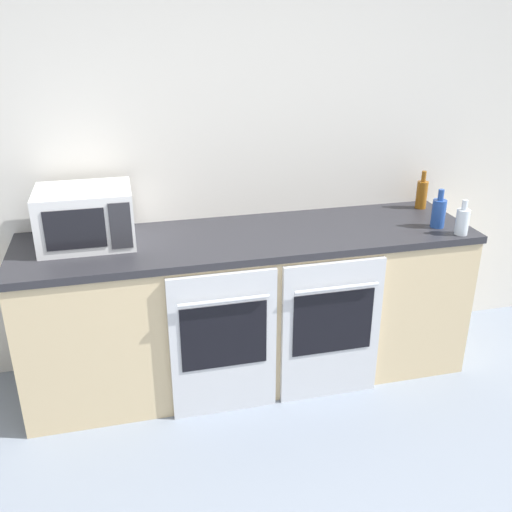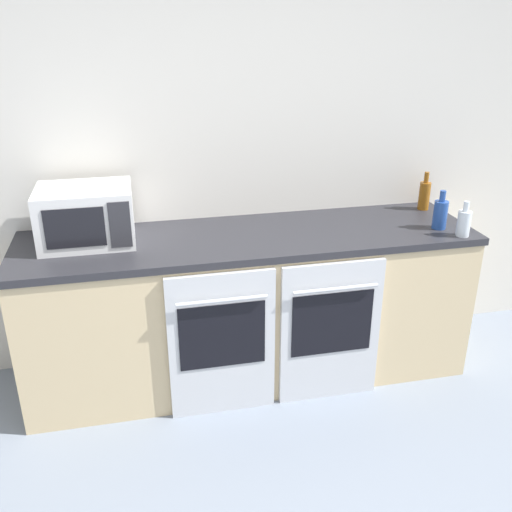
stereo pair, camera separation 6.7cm
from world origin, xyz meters
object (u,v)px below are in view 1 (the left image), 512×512
at_px(bottle_clear, 462,221).
at_px(bottle_amber, 422,194).
at_px(oven_left, 224,345).
at_px(microwave, 86,217).
at_px(bottle_blue, 439,212).
at_px(oven_right, 332,331).

bearing_deg(bottle_clear, bottle_amber, 88.86).
height_order(bottle_clear, bottle_amber, bottle_amber).
relative_size(oven_left, microwave, 1.71).
bearing_deg(bottle_clear, bottle_blue, 115.87).
relative_size(oven_left, bottle_amber, 3.51).
xyz_separation_m(oven_left, bottle_clear, (1.35, 0.07, 0.54)).
bearing_deg(oven_right, microwave, 161.10).
height_order(oven_right, bottle_amber, bottle_amber).
relative_size(bottle_clear, bottle_blue, 0.89).
distance_m(oven_right, bottle_clear, 0.93).
height_order(bottle_amber, bottle_blue, bottle_amber).
bearing_deg(oven_right, bottle_clear, 5.64).
bearing_deg(oven_left, microwave, 146.50).
distance_m(oven_right, bottle_amber, 1.09).
distance_m(oven_left, bottle_blue, 1.41).
height_order(bottle_clear, bottle_blue, bottle_blue).
bearing_deg(bottle_clear, microwave, 170.11).
xyz_separation_m(oven_left, oven_right, (0.59, 0.00, 0.00)).
bearing_deg(oven_left, oven_right, 0.00).
distance_m(oven_left, microwave, 0.98).
relative_size(oven_right, microwave, 1.71).
bearing_deg(oven_right, bottle_amber, 35.24).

